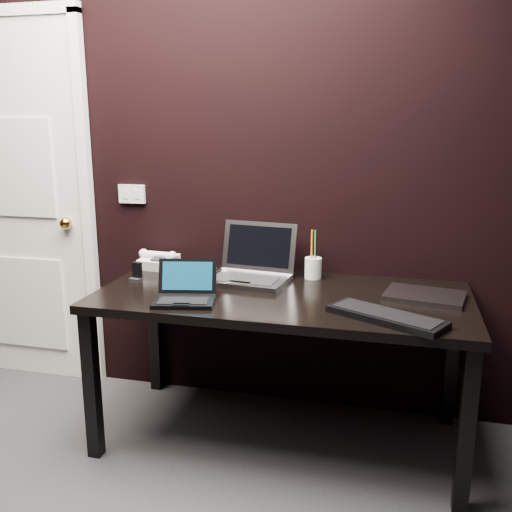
% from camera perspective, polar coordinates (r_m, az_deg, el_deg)
% --- Properties ---
extents(wall_back, '(4.00, 0.00, 4.00)m').
position_cam_1_polar(wall_back, '(2.98, -1.46, 9.32)').
color(wall_back, black).
rests_on(wall_back, ground).
extents(door, '(0.99, 0.10, 2.14)m').
position_cam_1_polar(door, '(3.58, -22.89, 4.88)').
color(door, white).
rests_on(door, ground).
extents(wall_switch, '(0.15, 0.02, 0.10)m').
position_cam_1_polar(wall_switch, '(3.20, -12.31, 6.08)').
color(wall_switch, silver).
rests_on(wall_switch, wall_back).
extents(desk, '(1.70, 0.80, 0.74)m').
position_cam_1_polar(desk, '(2.65, 2.59, -5.34)').
color(desk, black).
rests_on(desk, ground).
extents(netbook, '(0.30, 0.28, 0.17)m').
position_cam_1_polar(netbook, '(2.52, -7.11, -3.76)').
color(netbook, black).
rests_on(netbook, desk).
extents(silver_laptop, '(0.42, 0.39, 0.27)m').
position_cam_1_polar(silver_laptop, '(2.82, -0.57, -1.43)').
color(silver_laptop, gray).
rests_on(silver_laptop, desk).
extents(ext_keyboard, '(0.49, 0.36, 0.03)m').
position_cam_1_polar(ext_keyboard, '(2.34, 12.89, -5.90)').
color(ext_keyboard, black).
rests_on(ext_keyboard, desk).
extents(closed_laptop, '(0.38, 0.30, 0.02)m').
position_cam_1_polar(closed_laptop, '(2.65, 16.51, -3.85)').
color(closed_laptop, '#98989D').
rests_on(closed_laptop, desk).
extents(desk_phone, '(0.23, 0.18, 0.11)m').
position_cam_1_polar(desk_phone, '(3.09, -9.70, -0.48)').
color(desk_phone, silver).
rests_on(desk_phone, desk).
extents(mobile_phone, '(0.06, 0.06, 0.10)m').
position_cam_1_polar(mobile_phone, '(2.86, -11.84, -1.82)').
color(mobile_phone, black).
rests_on(mobile_phone, desk).
extents(pen_cup, '(0.11, 0.11, 0.25)m').
position_cam_1_polar(pen_cup, '(2.87, 5.74, -1.10)').
color(pen_cup, white).
rests_on(pen_cup, desk).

